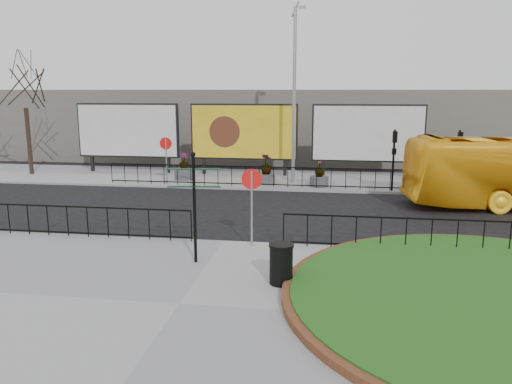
% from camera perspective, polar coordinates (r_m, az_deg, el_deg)
% --- Properties ---
extents(ground, '(90.00, 90.00, 0.00)m').
position_cam_1_polar(ground, '(16.56, -3.71, -5.96)').
color(ground, black).
rests_on(ground, ground).
extents(pavement_near, '(30.00, 10.00, 0.12)m').
position_cam_1_polar(pavement_near, '(12.01, -8.74, -12.76)').
color(pavement_near, gray).
rests_on(pavement_near, ground).
extents(pavement_far, '(44.00, 6.00, 0.12)m').
position_cam_1_polar(pavement_far, '(28.07, 1.31, 1.48)').
color(pavement_far, gray).
rests_on(pavement_far, ground).
extents(brick_edge, '(10.40, 10.40, 0.18)m').
position_cam_1_polar(brick_edge, '(13.09, 26.78, -11.11)').
color(brick_edge, brown).
rests_on(brick_edge, pavement_near).
extents(grass_lawn, '(10.00, 10.00, 0.22)m').
position_cam_1_polar(grass_lawn, '(13.08, 26.79, -11.03)').
color(grass_lawn, '#174312').
rests_on(grass_lawn, pavement_near).
extents(railing_near_left, '(10.00, 0.10, 1.10)m').
position_cam_1_polar(railing_near_left, '(18.28, -22.70, -2.98)').
color(railing_near_left, black).
rests_on(railing_near_left, pavement_near).
extents(railing_near_right, '(9.00, 0.10, 1.10)m').
position_cam_1_polar(railing_near_right, '(16.06, 19.42, -4.67)').
color(railing_near_right, black).
rests_on(railing_near_right, pavement_near).
extents(railing_far, '(18.00, 0.10, 1.10)m').
position_cam_1_polar(railing_far, '(25.22, 2.84, 1.72)').
color(railing_far, black).
rests_on(railing_far, pavement_far).
extents(speed_sign_far, '(0.64, 0.07, 2.47)m').
position_cam_1_polar(speed_sign_far, '(26.37, -10.25, 4.72)').
color(speed_sign_far, gray).
rests_on(speed_sign_far, pavement_far).
extents(speed_sign_near, '(0.64, 0.07, 2.47)m').
position_cam_1_polar(speed_sign_near, '(15.53, -0.49, 0.19)').
color(speed_sign_near, gray).
rests_on(speed_sign_near, pavement_near).
extents(billboard_left, '(6.20, 0.31, 4.10)m').
position_cam_1_polar(billboard_left, '(30.86, -14.42, 6.79)').
color(billboard_left, black).
rests_on(billboard_left, pavement_far).
extents(billboard_mid, '(6.20, 0.31, 4.10)m').
position_cam_1_polar(billboard_mid, '(28.91, -1.40, 6.85)').
color(billboard_mid, black).
rests_on(billboard_mid, pavement_far).
extents(billboard_right, '(6.20, 0.31, 4.10)m').
position_cam_1_polar(billboard_right, '(28.60, 12.66, 6.52)').
color(billboard_right, black).
rests_on(billboard_right, pavement_far).
extents(lamp_post, '(0.74, 0.18, 9.23)m').
position_cam_1_polar(lamp_post, '(26.50, 4.40, 11.21)').
color(lamp_post, gray).
rests_on(lamp_post, pavement_far).
extents(signal_pole_a, '(0.22, 0.26, 3.00)m').
position_cam_1_polar(signal_pole_a, '(25.15, 15.50, 4.58)').
color(signal_pole_a, black).
rests_on(signal_pole_a, pavement_far).
extents(signal_pole_b, '(0.22, 0.26, 3.00)m').
position_cam_1_polar(signal_pole_b, '(25.71, 22.16, 4.29)').
color(signal_pole_b, black).
rests_on(signal_pole_b, pavement_far).
extents(tree_left, '(2.00, 2.00, 7.00)m').
position_cam_1_polar(tree_left, '(32.05, -24.75, 8.10)').
color(tree_left, '#2D2119').
rests_on(tree_left, pavement_far).
extents(building_backdrop, '(40.00, 10.00, 5.00)m').
position_cam_1_polar(building_backdrop, '(37.67, 3.18, 7.78)').
color(building_backdrop, '#5D5951').
rests_on(building_backdrop, ground).
extents(fingerpost_sign, '(1.50, 0.43, 3.19)m').
position_cam_1_polar(fingerpost_sign, '(14.10, -7.07, -0.53)').
color(fingerpost_sign, black).
rests_on(fingerpost_sign, pavement_near).
extents(litter_bin, '(0.64, 0.64, 1.06)m').
position_cam_1_polar(litter_bin, '(12.81, 2.89, -8.18)').
color(litter_bin, black).
rests_on(litter_bin, pavement_near).
extents(planter_a, '(1.06, 1.06, 1.48)m').
position_cam_1_polar(planter_a, '(27.85, -8.21, 2.43)').
color(planter_a, '#4C4C4F').
rests_on(planter_a, pavement_far).
extents(planter_b, '(0.96, 0.96, 1.58)m').
position_cam_1_polar(planter_b, '(26.41, 1.19, 2.32)').
color(planter_b, '#4C4C4F').
rests_on(planter_b, pavement_far).
extents(planter_c, '(0.96, 0.96, 1.35)m').
position_cam_1_polar(planter_c, '(25.84, 7.23, 1.66)').
color(planter_c, '#4C4C4F').
rests_on(planter_c, pavement_far).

